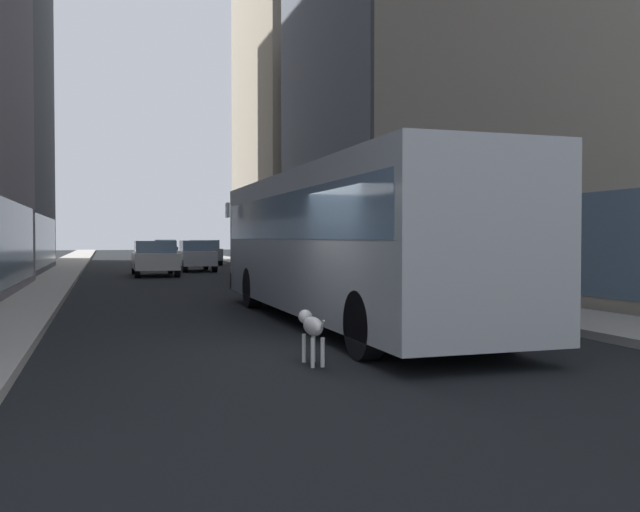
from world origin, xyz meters
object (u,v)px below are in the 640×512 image
Objects in this scene: transit_bus at (342,236)px; dalmatian_dog at (312,327)px; traffic_light_near at (571,201)px; car_grey_wagon at (204,252)px; box_truck at (286,240)px; car_silver_sedan at (196,256)px; car_blue_hatchback at (165,250)px; car_white_van at (155,258)px.

transit_bus reaches higher than dalmatian_dog.
transit_bus is 4.47m from traffic_light_near.
box_truck is (0.00, -20.99, 0.84)m from car_grey_wagon.
transit_bus is 2.90× the size of car_silver_sedan.
traffic_light_near is at bearing -86.46° from car_grey_wagon.
car_blue_hatchback is at bearing 94.70° from traffic_light_near.
transit_bus is 23.16m from car_silver_sedan.
car_grey_wagon is (1.60, -11.08, 0.00)m from car_blue_hatchback.
car_blue_hatchback is (0.00, 19.47, 0.00)m from car_silver_sedan.
car_blue_hatchback is at bearing 98.22° from car_grey_wagon.
car_silver_sedan is 0.97× the size of car_white_van.
box_truck is (1.60, -12.60, 0.85)m from car_silver_sedan.
car_silver_sedan is 8.54m from car_grey_wagon.
car_grey_wagon is at bearing -81.78° from car_blue_hatchback.
dalmatian_dog is at bearing -114.64° from transit_bus.
car_blue_hatchback is (0.00, 42.61, -0.96)m from transit_bus.
car_silver_sedan is at bearing -90.00° from car_blue_hatchback.
car_white_van is 12.99m from car_grey_wagon.
traffic_light_near reaches higher than car_grey_wagon.
car_grey_wagon is at bearing 90.00° from box_truck.
car_silver_sedan is at bearing -100.80° from car_grey_wagon.
traffic_light_near is at bearing -81.76° from car_silver_sedan.
car_blue_hatchback is 0.98× the size of car_white_van.
car_white_van is at bearing -95.85° from car_blue_hatchback.
car_grey_wagon is at bearing 93.54° from traffic_light_near.
transit_bus reaches higher than car_silver_sedan.
car_silver_sedan is at bearing 97.24° from box_truck.
dalmatian_dog is 6.21m from traffic_light_near.
transit_bus is 11.98× the size of dalmatian_dog.
dalmatian_dog is at bearing -92.36° from car_blue_hatchback.
car_blue_hatchback is 45.21m from traffic_light_near.
traffic_light_near reaches higher than transit_bus.
car_silver_sedan is at bearing 85.97° from dalmatian_dog.
transit_bus is 2.67× the size of car_grey_wagon.
car_white_van is 1.21× the size of traffic_light_near.
transit_bus is at bearing -90.00° from car_blue_hatchback.
transit_bus is at bearing 65.36° from dalmatian_dog.
transit_bus is 1.54× the size of box_truck.
car_silver_sedan is 27.41m from dalmatian_dog.
car_white_van is (-2.40, 19.17, -0.95)m from transit_bus.
dalmatian_dog is at bearing -95.64° from car_grey_wagon.
traffic_light_near is (2.10, -12.96, 0.77)m from box_truck.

